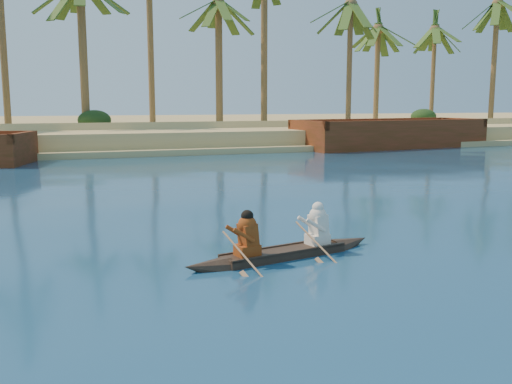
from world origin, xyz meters
name	(u,v)px	position (x,y,z in m)	size (l,w,h in m)	color
ground	(330,250)	(0.00, 0.00, 0.00)	(160.00, 160.00, 0.00)	#0C3250
sandy_embankment	(109,129)	(0.00, 46.89, 0.53)	(150.00, 51.00, 1.50)	tan
palm_grove	(120,37)	(0.00, 35.00, 8.00)	(110.00, 14.00, 16.00)	#345F21
shrub_cluster	(130,129)	(0.00, 31.50, 1.20)	(100.00, 6.00, 2.40)	black
canoe	(284,246)	(-1.13, -0.20, 0.23)	(4.36, 1.45, 1.20)	#35281C
barge_right	(390,136)	(16.75, 23.76, 0.79)	(14.03, 6.03, 2.27)	maroon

